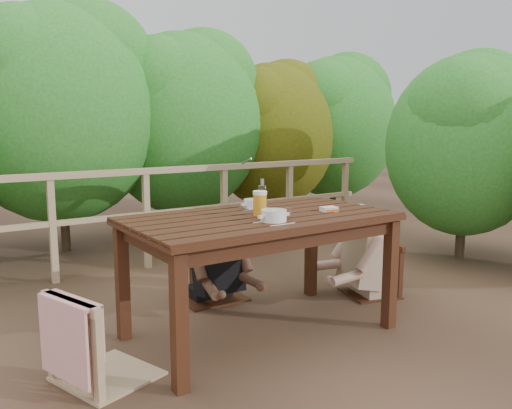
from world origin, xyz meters
TOP-DOWN VIEW (x-y plane):
  - ground at (0.00, 0.00)m, footprint 60.00×60.00m
  - table at (0.00, 0.00)m, footprint 1.77×1.00m
  - chair_left at (-1.10, -0.04)m, footprint 0.63×0.63m
  - chair_far at (0.07, 0.84)m, footprint 0.53×0.53m
  - chair_right at (1.24, 0.15)m, footprint 0.52×0.52m
  - woman at (0.07, 0.86)m, footprint 0.50×0.61m
  - diner_right at (1.27, 0.15)m, footprint 0.76×0.68m
  - railing at (0.00, 2.00)m, footprint 5.60×0.10m
  - hedge_row at (0.40, 3.20)m, footprint 6.60×1.60m
  - soup_near at (-0.07, -0.25)m, footprint 0.27×0.27m
  - soup_far at (0.12, 0.26)m, footprint 0.24×0.24m
  - beer_glass at (-0.02, -0.02)m, footprint 0.09×0.09m
  - bottle at (0.11, 0.13)m, footprint 0.06×0.06m
  - tumbler at (0.11, -0.17)m, footprint 0.06×0.06m
  - butter_tub at (0.47, -0.16)m, footprint 0.13×0.10m

SIDE VIEW (x-z plane):
  - ground at x=0.00m, z-range 0.00..0.00m
  - table at x=0.00m, z-range 0.00..0.82m
  - chair_right at x=1.24m, z-range 0.00..0.84m
  - chair_left at x=-1.10m, z-range 0.00..1.00m
  - railing at x=0.00m, z-range 0.00..1.01m
  - chair_far at x=0.07m, z-range 0.00..1.04m
  - woman at x=0.07m, z-range 0.00..1.20m
  - diner_right at x=1.27m, z-range 0.00..1.29m
  - butter_tub at x=0.47m, z-range 0.82..0.87m
  - tumbler at x=0.11m, z-range 0.82..0.89m
  - soup_far at x=0.12m, z-range 0.82..0.90m
  - soup_near at x=-0.07m, z-range 0.82..0.91m
  - beer_glass at x=-0.02m, z-range 0.82..1.00m
  - bottle at x=0.11m, z-range 0.82..1.06m
  - hedge_row at x=0.40m, z-range 0.00..3.80m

